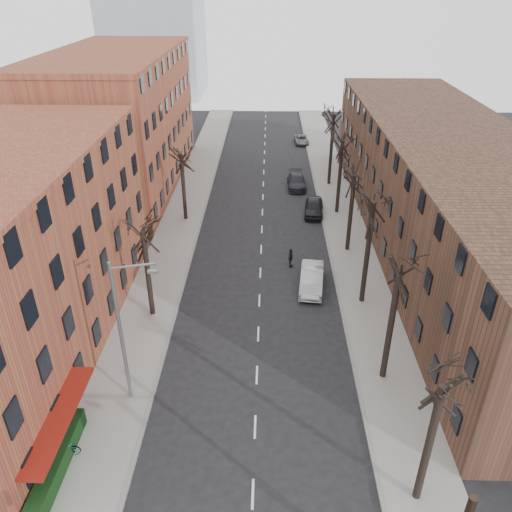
# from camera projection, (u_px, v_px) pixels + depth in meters

# --- Properties ---
(sidewalk_left) EXTENTS (4.00, 90.00, 0.15)m
(sidewalk_left) POSITION_uv_depth(u_px,v_px,m) (183.00, 215.00, 50.53)
(sidewalk_left) COLOR gray
(sidewalk_left) RESTS_ON ground
(sidewalk_right) EXTENTS (4.00, 90.00, 0.15)m
(sidewalk_right) POSITION_uv_depth(u_px,v_px,m) (342.00, 216.00, 50.18)
(sidewalk_right) COLOR gray
(sidewalk_right) RESTS_ON ground
(building_left_far) EXTENTS (12.00, 28.00, 14.00)m
(building_left_far) POSITION_uv_depth(u_px,v_px,m) (119.00, 123.00, 55.15)
(building_left_far) COLOR brown
(building_left_far) RESTS_ON ground
(building_right) EXTENTS (12.00, 50.00, 10.00)m
(building_right) POSITION_uv_depth(u_px,v_px,m) (446.00, 190.00, 43.23)
(building_right) COLOR #513426
(building_right) RESTS_ON ground
(awning_left) EXTENTS (1.20, 7.00, 0.15)m
(awning_left) POSITION_uv_depth(u_px,v_px,m) (69.00, 454.00, 25.34)
(awning_left) COLOR maroon
(awning_left) RESTS_ON ground
(hedge) EXTENTS (0.80, 6.00, 1.00)m
(hedge) POSITION_uv_depth(u_px,v_px,m) (58.00, 462.00, 24.15)
(hedge) COLOR black
(hedge) RESTS_ON sidewalk_left
(tree_right_a) EXTENTS (5.20, 5.20, 10.00)m
(tree_right_a) POSITION_uv_depth(u_px,v_px,m) (416.00, 498.00, 23.22)
(tree_right_a) COLOR black
(tree_right_a) RESTS_ON ground
(tree_right_b) EXTENTS (5.20, 5.20, 10.80)m
(tree_right_b) POSITION_uv_depth(u_px,v_px,m) (382.00, 377.00, 30.19)
(tree_right_b) COLOR black
(tree_right_b) RESTS_ON ground
(tree_right_c) EXTENTS (5.20, 5.20, 11.60)m
(tree_right_c) POSITION_uv_depth(u_px,v_px,m) (361.00, 302.00, 37.16)
(tree_right_c) COLOR black
(tree_right_c) RESTS_ON ground
(tree_right_d) EXTENTS (5.20, 5.20, 10.00)m
(tree_right_d) POSITION_uv_depth(u_px,v_px,m) (347.00, 250.00, 44.12)
(tree_right_d) COLOR black
(tree_right_d) RESTS_ON ground
(tree_right_e) EXTENTS (5.20, 5.20, 10.80)m
(tree_right_e) POSITION_uv_depth(u_px,v_px,m) (336.00, 213.00, 51.09)
(tree_right_e) COLOR black
(tree_right_e) RESTS_ON ground
(tree_right_f) EXTENTS (5.20, 5.20, 11.60)m
(tree_right_f) POSITION_uv_depth(u_px,v_px,m) (329.00, 184.00, 58.06)
(tree_right_f) COLOR black
(tree_right_f) RESTS_ON ground
(tree_left_a) EXTENTS (5.20, 5.20, 9.50)m
(tree_left_a) POSITION_uv_depth(u_px,v_px,m) (153.00, 315.00, 35.75)
(tree_left_a) COLOR black
(tree_left_a) RESTS_ON ground
(tree_left_b) EXTENTS (5.20, 5.20, 9.50)m
(tree_left_b) POSITION_uv_depth(u_px,v_px,m) (186.00, 220.00, 49.69)
(tree_left_b) COLOR black
(tree_left_b) RESTS_ON ground
(streetlight) EXTENTS (2.45, 0.22, 9.03)m
(streetlight) POSITION_uv_depth(u_px,v_px,m) (123.00, 328.00, 26.31)
(streetlight) COLOR slate
(streetlight) RESTS_ON ground
(silver_sedan) EXTENTS (2.25, 5.07, 1.62)m
(silver_sedan) POSITION_uv_depth(u_px,v_px,m) (312.00, 279.00, 38.46)
(silver_sedan) COLOR #A8AAB0
(silver_sedan) RESTS_ON ground
(parked_car_near) EXTENTS (2.26, 4.73, 1.56)m
(parked_car_near) POSITION_uv_depth(u_px,v_px,m) (314.00, 207.00, 50.49)
(parked_car_near) COLOR black
(parked_car_near) RESTS_ON ground
(parked_car_mid) EXTENTS (2.08, 4.96, 1.43)m
(parked_car_mid) POSITION_uv_depth(u_px,v_px,m) (297.00, 181.00, 56.94)
(parked_car_mid) COLOR #212029
(parked_car_mid) RESTS_ON ground
(parked_car_far) EXTENTS (2.08, 4.14, 1.12)m
(parked_car_far) POSITION_uv_depth(u_px,v_px,m) (301.00, 140.00, 71.96)
(parked_car_far) COLOR slate
(parked_car_far) RESTS_ON ground
(pedestrian_crossing) EXTENTS (0.43, 0.99, 1.67)m
(pedestrian_crossing) POSITION_uv_depth(u_px,v_px,m) (291.00, 258.00, 41.24)
(pedestrian_crossing) COLOR black
(pedestrian_crossing) RESTS_ON ground
(bicycle) EXTENTS (1.90, 0.90, 0.96)m
(bicycle) POSITION_uv_depth(u_px,v_px,m) (62.00, 449.00, 24.86)
(bicycle) COLOR gray
(bicycle) RESTS_ON sidewalk_left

